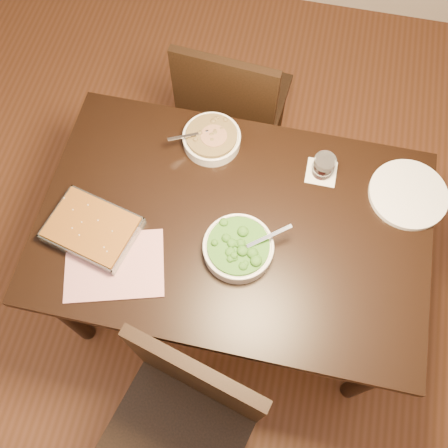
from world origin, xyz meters
name	(u,v)px	position (x,y,z in m)	size (l,w,h in m)	color
ground	(231,286)	(0.00, 0.00, 0.00)	(4.00, 4.00, 0.00)	#4F2A16
room	(244,6)	(0.00, 0.00, 1.71)	(4.04, 4.04, 2.72)	beige
table	(233,234)	(0.00, 0.00, 0.65)	(1.40, 0.90, 0.75)	black
magazine_a	(115,265)	(-0.37, -0.24, 0.75)	(0.34, 0.25, 0.01)	#C03650
coaster	(321,172)	(0.28, 0.28, 0.75)	(0.11, 0.11, 0.00)	white
stew_bowl	(212,138)	(-0.15, 0.32, 0.78)	(0.22, 0.22, 0.09)	white
broccoli_bowl	(238,248)	(0.04, -0.10, 0.78)	(0.26, 0.25, 0.09)	white
baking_dish	(92,229)	(-0.48, -0.14, 0.78)	(0.35, 0.29, 0.05)	silver
wine_tumbler	(324,166)	(0.28, 0.28, 0.80)	(0.08, 0.08, 0.09)	black
dinner_plate	(408,194)	(0.60, 0.25, 0.76)	(0.29, 0.29, 0.02)	white
chair_near	(183,418)	(-0.04, -0.66, 0.55)	(0.56, 0.56, 0.98)	black
chair_far	(232,106)	(-0.15, 0.68, 0.52)	(0.48, 0.48, 0.94)	black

